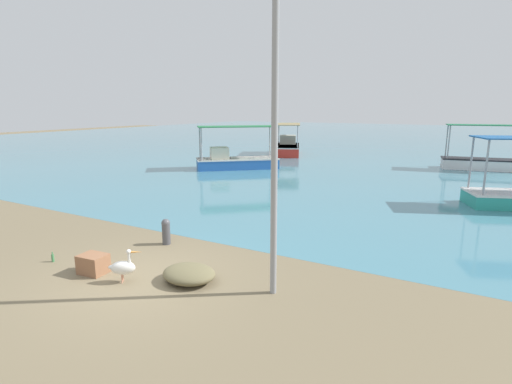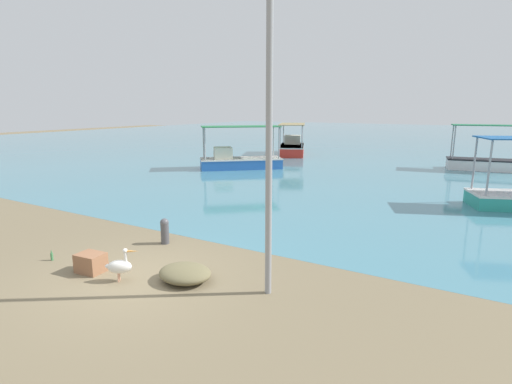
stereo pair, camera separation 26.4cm
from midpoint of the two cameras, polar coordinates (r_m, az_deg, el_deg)
ground at (r=10.07m, az=-17.02°, el=-11.81°), size 120.00×120.00×0.00m
harbor_water at (r=54.81m, az=22.38°, el=6.99°), size 110.00×90.00×0.00m
fishing_boat_far_right at (r=29.65m, az=29.32°, el=3.87°), size 4.95×2.41×2.88m
fishing_boat_center at (r=26.39m, az=-3.27°, el=4.66°), size 5.22×4.89×2.77m
fishing_boat_near_left at (r=34.53m, az=4.29°, el=6.44°), size 3.89×5.53×2.59m
pelican at (r=9.87m, az=-19.19°, el=-10.08°), size 0.72×0.54×0.80m
lamp_post at (r=8.09m, az=1.74°, el=9.56°), size 0.28×0.28×6.53m
mooring_bollard at (r=12.13m, az=-13.34°, el=-5.40°), size 0.25×0.25×0.77m
net_pile at (r=9.62m, az=-10.34°, el=-11.42°), size 1.28×1.09×0.37m
cargo_crate at (r=10.70m, az=-22.89°, el=-9.45°), size 0.69×0.57×0.47m
glass_bottle at (r=11.93m, az=-27.61°, el=-8.34°), size 0.07×0.07×0.27m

